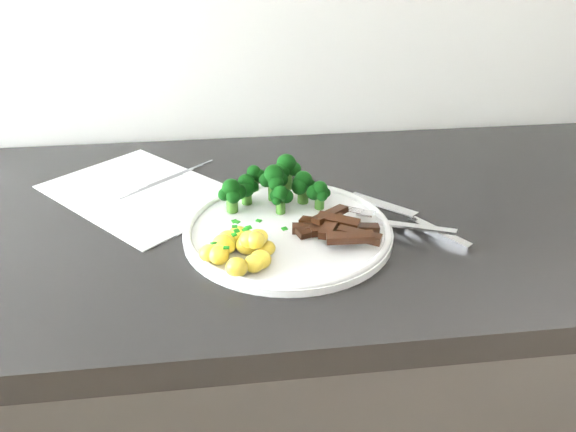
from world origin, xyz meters
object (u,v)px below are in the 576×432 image
Objects in this scene: fork at (398,222)px; knife at (422,225)px; broccoli at (274,183)px; potatoes at (240,248)px; counter at (234,431)px; recipe_paper at (142,192)px; beef_strips at (336,228)px; plate at (288,230)px.

fork reaches higher than knife.
broccoli reaches higher than fork.
fork is (0.22, 0.05, -0.01)m from potatoes.
potatoes reaches higher than counter.
beef_strips reaches higher than recipe_paper.
potatoes is 0.67× the size of knife.
beef_strips is (0.13, 0.04, -0.00)m from potatoes.
broccoli reaches higher than plate.
potatoes reaches higher than recipe_paper.
potatoes reaches higher than fork.
recipe_paper is 1.26× the size of plate.
recipe_paper is 0.27m from potatoes.
beef_strips reaches higher than knife.
counter is 15.16× the size of broccoli.
potatoes is at bearing -78.91° from counter.
knife is (0.29, -0.08, 0.48)m from counter.
counter is at bearing 161.22° from fork.
beef_strips is (0.06, -0.03, 0.01)m from plate.
knife reaches higher than recipe_paper.
recipe_paper is 0.23m from broccoli.
fork is at bearing 12.45° from potatoes.
plate is 1.95× the size of fork.
recipe_paper is 2.23× the size of broccoli.
beef_strips reaches higher than counter.
plate is at bearing -35.53° from counter.
broccoli is 0.15m from potatoes.
plate is at bearing -36.24° from recipe_paper.
beef_strips is at bearing 16.63° from potatoes.
recipe_paper is 0.44m from knife.
potatoes is 0.27m from knife.
counter is at bearing -36.79° from recipe_paper.
beef_strips is at bearing -53.07° from broccoli.
potatoes reaches higher than plate.
knife is (0.41, -0.17, 0.01)m from recipe_paper.
potatoes is at bearing -163.37° from beef_strips.
beef_strips is at bearing -22.05° from plate.
broccoli is 1.36× the size of beef_strips.
recipe_paper is at bearing 123.45° from potatoes.
counter is 0.56m from knife.
knife is at bearing 6.62° from beef_strips.
fork is (0.09, 0.01, -0.00)m from beef_strips.
knife is at bearing -15.43° from counter.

